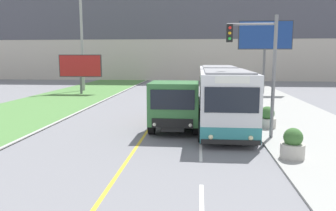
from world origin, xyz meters
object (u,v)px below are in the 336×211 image
at_px(city_bus, 221,94).
at_px(planter_round_third, 253,104).
at_px(planter_round_far, 242,95).
at_px(planter_round_near, 293,145).
at_px(dump_truck, 175,106).
at_px(billboard_small, 80,67).
at_px(utility_pole_far, 82,35).
at_px(planter_round_second, 267,118).
at_px(traffic_light_mast, 260,61).
at_px(billboard_large, 265,38).

height_order(city_bus, planter_round_third, city_bus).
bearing_deg(planter_round_far, planter_round_near, -90.64).
height_order(dump_truck, billboard_small, billboard_small).
bearing_deg(utility_pole_far, planter_round_third, -37.39).
relative_size(planter_round_second, planter_round_far, 1.03).
height_order(traffic_light_mast, planter_round_second, traffic_light_mast).
xyz_separation_m(traffic_light_mast, billboard_small, (-14.79, 17.11, -0.85)).
distance_m(planter_round_second, planter_round_far, 10.71).
bearing_deg(billboard_small, planter_round_second, -43.61).
height_order(billboard_small, planter_round_third, billboard_small).
distance_m(utility_pole_far, traffic_light_mast, 25.74).
xyz_separation_m(planter_round_near, planter_round_third, (0.25, 10.71, 0.00)).
relative_size(utility_pole_far, planter_round_near, 10.59).
bearing_deg(traffic_light_mast, billboard_small, 130.83).
xyz_separation_m(city_bus, planter_round_third, (2.45, 3.51, -1.02)).
height_order(dump_truck, planter_round_far, dump_truck).
bearing_deg(planter_round_second, billboard_large, 80.02).
relative_size(billboard_small, planter_round_far, 3.99).
distance_m(utility_pole_far, billboard_small, 4.70).
xyz_separation_m(city_bus, billboard_small, (-13.35, 13.10, 1.17)).
bearing_deg(planter_round_near, billboard_small, 127.45).
bearing_deg(planter_round_far, billboard_small, 164.93).
xyz_separation_m(planter_round_second, planter_round_third, (0.12, 5.35, 0.01)).
bearing_deg(planter_round_third, traffic_light_mast, -97.67).
xyz_separation_m(dump_truck, billboard_small, (-10.82, 15.69, 1.48)).
relative_size(city_bus, planter_round_far, 11.35).
xyz_separation_m(billboard_small, planter_round_near, (15.55, -20.30, -2.20)).
height_order(city_bus, dump_truck, city_bus).
relative_size(dump_truck, planter_round_far, 5.65).
xyz_separation_m(billboard_small, planter_round_far, (15.73, -4.23, -2.22)).
distance_m(dump_truck, traffic_light_mast, 4.81).
xyz_separation_m(dump_truck, planter_round_third, (4.98, 6.10, -0.71)).
bearing_deg(planter_round_far, billboard_large, 63.60).
height_order(utility_pole_far, planter_round_far, utility_pole_far).
height_order(city_bus, planter_round_near, city_bus).
bearing_deg(dump_truck, utility_pole_far, 121.82).
relative_size(billboard_small, planter_round_near, 3.83).
distance_m(billboard_large, billboard_small, 18.86).
height_order(utility_pole_far, planter_round_second, utility_pole_far).
bearing_deg(planter_round_second, planter_round_third, 88.76).
height_order(planter_round_second, planter_round_third, planter_round_third).
height_order(city_bus, utility_pole_far, utility_pole_far).
distance_m(dump_truck, planter_round_near, 6.64).
distance_m(dump_truck, utility_pole_far, 22.71).
xyz_separation_m(traffic_light_mast, planter_round_third, (1.01, 7.52, -3.04)).
xyz_separation_m(dump_truck, traffic_light_mast, (3.96, -1.42, 2.33)).
height_order(billboard_large, billboard_small, billboard_large).
bearing_deg(billboard_large, planter_round_near, -97.91).
xyz_separation_m(utility_pole_far, planter_round_near, (16.42, -23.45, -5.57)).
height_order(traffic_light_mast, planter_round_near, traffic_light_mast).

